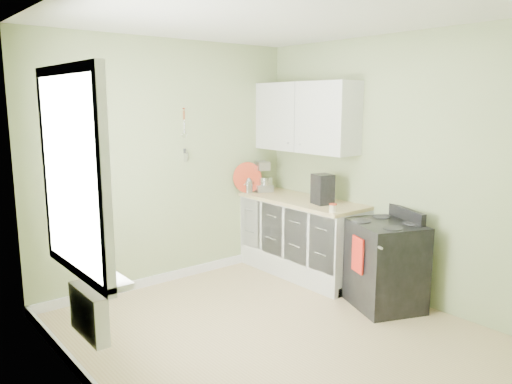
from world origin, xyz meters
TOP-DOWN VIEW (x-y plane):
  - floor at (0.00, 0.00)m, footprint 3.20×3.60m
  - ceiling at (0.00, 0.00)m, footprint 3.20×3.60m
  - wall_back at (0.00, 1.81)m, footprint 3.20×0.02m
  - wall_left at (-1.61, 0.00)m, footprint 0.02×3.60m
  - wall_right at (1.61, 0.00)m, footprint 0.02×3.60m
  - base_cabinets at (1.30, 1.00)m, footprint 0.60×1.60m
  - countertop at (1.29, 1.00)m, footprint 0.64×1.60m
  - upper_cabinets at (1.43, 1.10)m, footprint 0.35×1.40m
  - window at (-1.58, 0.30)m, footprint 0.06×1.14m
  - window_sill at (-1.51, 0.30)m, footprint 0.18×1.14m
  - radiator at (-1.54, 0.25)m, footprint 0.12×0.50m
  - wall_utensils at (0.20, 1.78)m, footprint 0.02×0.14m
  - stove at (1.28, -0.20)m, footprint 0.85×0.87m
  - stand_mixer at (1.28, 1.74)m, footprint 0.31×0.38m
  - kettle at (1.06, 1.72)m, footprint 0.18×0.11m
  - coffee_maker at (1.27, 0.66)m, footprint 0.24×0.25m
  - red_tray at (1.05, 1.72)m, footprint 0.39×0.15m
  - jar at (1.05, 0.30)m, footprint 0.08×0.08m
  - plant_a at (-1.50, 0.06)m, footprint 0.17×0.18m
  - plant_b at (-1.50, 0.40)m, footprint 0.21×0.21m
  - plant_c at (-1.50, 0.54)m, footprint 0.21×0.21m

SIDE VIEW (x-z plane):
  - floor at x=0.00m, z-range -0.02..0.00m
  - base_cabinets at x=1.30m, z-range 0.00..0.87m
  - stove at x=1.28m, z-range -0.05..0.93m
  - radiator at x=-1.54m, z-range 0.38..0.73m
  - window_sill at x=-1.51m, z-range 0.86..0.90m
  - countertop at x=1.29m, z-range 0.87..0.91m
  - jar at x=1.05m, z-range 0.91..1.00m
  - kettle at x=1.06m, z-range 0.91..1.10m
  - plant_c at x=-1.50m, z-range 0.90..1.18m
  - plant_a at x=-1.50m, z-range 0.90..1.18m
  - plant_b at x=-1.50m, z-range 0.90..1.20m
  - coffee_maker at x=1.27m, z-range 0.90..1.23m
  - stand_mixer at x=1.28m, z-range 0.88..1.30m
  - red_tray at x=1.05m, z-range 0.91..1.29m
  - wall_back at x=0.00m, z-range 0.00..2.70m
  - wall_left at x=-1.61m, z-range 0.00..2.70m
  - wall_right at x=1.61m, z-range 0.00..2.70m
  - window at x=-1.58m, z-range 0.83..2.27m
  - wall_utensils at x=0.20m, z-range 1.27..1.85m
  - upper_cabinets at x=1.43m, z-range 1.45..2.25m
  - ceiling at x=0.00m, z-range 2.70..2.72m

